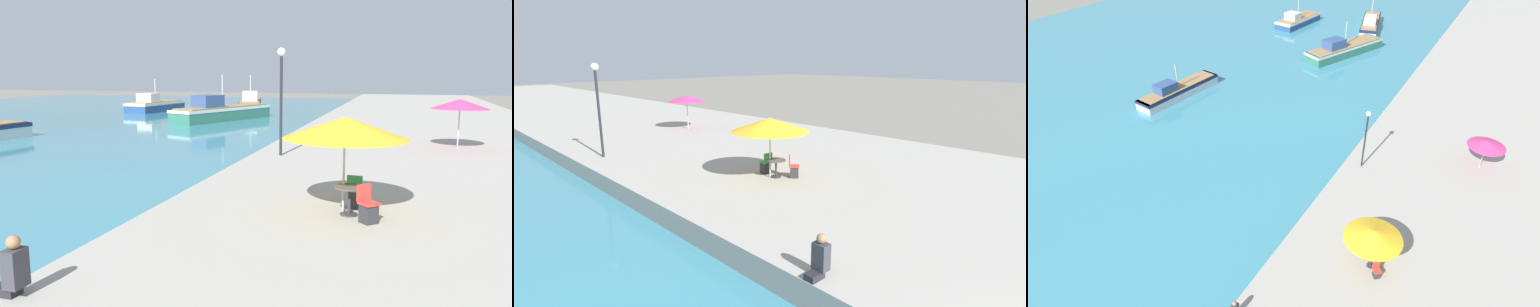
{
  "view_description": "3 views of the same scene",
  "coord_description": "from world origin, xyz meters",
  "views": [
    {
      "loc": [
        6.25,
        -0.4,
        4.36
      ],
      "look_at": [
        1.5,
        15.75,
        1.59
      ],
      "focal_mm": 35.0,
      "sensor_mm": 36.0,
      "label": 1
    },
    {
      "loc": [
        -5.98,
        0.66,
        5.58
      ],
      "look_at": [
        4.9,
        12.08,
        1.79
      ],
      "focal_mm": 28.0,
      "sensor_mm": 36.0,
      "label": 2
    },
    {
      "loc": [
        8.22,
        -2.88,
        18.45
      ],
      "look_at": [
        -4.0,
        18.0,
        1.39
      ],
      "focal_mm": 28.0,
      "sensor_mm": 36.0,
      "label": 3
    }
  ],
  "objects": [
    {
      "name": "cafe_table",
      "position": [
        5.07,
        11.91,
        1.33
      ],
      "size": [
        0.8,
        0.8,
        0.74
      ],
      "color": "#333338",
      "rests_on": "quay_promenade"
    },
    {
      "name": "fishing_boat_near",
      "position": [
        -19.2,
        22.99,
        0.71
      ],
      "size": [
        3.01,
        9.15,
        3.33
      ],
      "rotation": [
        0.0,
        0.0,
        -0.11
      ],
      "color": "silver",
      "rests_on": "water_basin"
    },
    {
      "name": "fishing_boat_far",
      "position": [
        -19.98,
        49.29,
        0.74
      ],
      "size": [
        3.68,
        8.1,
        3.54
      ],
      "rotation": [
        0.0,
        0.0,
        -0.12
      ],
      "color": "navy",
      "rests_on": "water_basin"
    },
    {
      "name": "cafe_chair_right",
      "position": [
        5.57,
        11.38,
        1.12
      ],
      "size": [
        0.59,
        0.59,
        0.91
      ],
      "rotation": [
        0.0,
        0.0,
        3.9
      ],
      "color": "#2D2D33",
      "rests_on": "quay_promenade"
    },
    {
      "name": "quay_promenade",
      "position": [
        8.0,
        37.0,
        0.4
      ],
      "size": [
        16.0,
        90.0,
        0.79
      ],
      "color": "#A39E93",
      "rests_on": "ground_plane"
    },
    {
      "name": "fishing_boat_distant",
      "position": [
        -10.03,
        52.78,
        0.82
      ],
      "size": [
        4.83,
        10.07,
        3.94
      ],
      "rotation": [
        0.0,
        0.0,
        0.27
      ],
      "color": "silver",
      "rests_on": "water_basin"
    },
    {
      "name": "cafe_umbrella_white",
      "position": [
        8.79,
        24.43,
        2.89
      ],
      "size": [
        2.6,
        2.6,
        2.32
      ],
      "color": "#B7B7B7",
      "rests_on": "quay_promenade"
    },
    {
      "name": "water_basin",
      "position": [
        -28.0,
        37.0,
        0.02
      ],
      "size": [
        56.0,
        90.0,
        0.04
      ],
      "color": "teal",
      "rests_on": "ground_plane"
    },
    {
      "name": "cafe_chair_left",
      "position": [
        5.16,
        12.62,
        1.12
      ],
      "size": [
        0.45,
        0.48,
        0.91
      ],
      "rotation": [
        0.0,
        0.0,
        -0.13
      ],
      "color": "#2D2D33",
      "rests_on": "quay_promenade"
    },
    {
      "name": "lamppost",
      "position": [
        1.28,
        20.28,
        3.89
      ],
      "size": [
        0.36,
        0.36,
        4.56
      ],
      "color": "#232328",
      "rests_on": "quay_promenade"
    },
    {
      "name": "fishing_boat_mid",
      "position": [
        -9.38,
        41.67,
        0.84
      ],
      "size": [
        6.42,
        11.18,
        4.06
      ],
      "rotation": [
        0.0,
        0.0,
        -0.37
      ],
      "color": "#33705B",
      "rests_on": "water_basin"
    },
    {
      "name": "cafe_umbrella_pink",
      "position": [
        4.9,
        12.08,
        2.98
      ],
      "size": [
        3.15,
        3.15,
        2.46
      ],
      "color": "#B7B7B7",
      "rests_on": "quay_promenade"
    }
  ]
}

